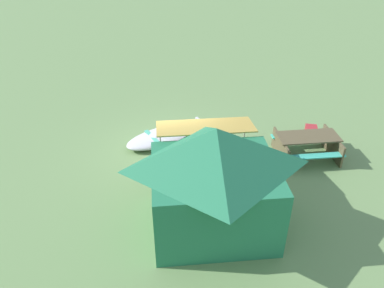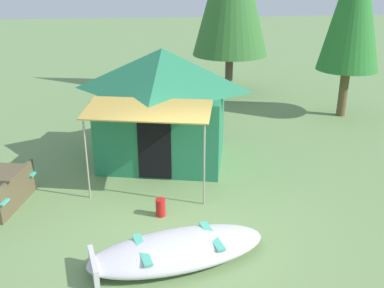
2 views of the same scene
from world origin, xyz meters
TOP-DOWN VIEW (x-y plane):
  - ground_plane at (0.00, 0.00)m, footprint 80.00×80.00m
  - beached_rowboat at (-0.20, -0.85)m, footprint 3.18×1.81m
  - canvas_cabin_tent at (-0.19, 3.43)m, footprint 3.62×4.18m
  - fuel_can at (-0.41, 0.61)m, footprint 0.23×0.23m
  - pine_tree_back_right at (5.83, 6.45)m, footprint 1.93×1.93m

SIDE VIEW (x-z plane):
  - ground_plane at x=0.00m, z-range 0.00..0.00m
  - fuel_can at x=-0.41m, z-range 0.00..0.36m
  - beached_rowboat at x=-0.20m, z-range 0.01..0.38m
  - canvas_cabin_tent at x=-0.19m, z-range 0.05..2.86m
  - pine_tree_back_right at x=5.83m, z-range 0.74..6.55m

